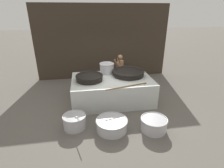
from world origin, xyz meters
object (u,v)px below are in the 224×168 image
Objects in this scene: cook at (120,70)px; prep_bowl_vegetables at (75,121)px; giant_wok_far at (128,73)px; giant_wok_near at (89,77)px; stock_pot at (107,68)px; prep_bowl_extra at (112,124)px; prep_bowl_meat at (154,124)px.

prep_bowl_vegetables is (-2.04, -2.97, -0.60)m from cook.
cook reaches higher than prep_bowl_vegetables.
cook is 3.65m from prep_bowl_vegetables.
giant_wok_far is 1.57× the size of prep_bowl_vegetables.
giant_wok_far is 0.84× the size of cook.
stock_pot is at bearing 43.68° from giant_wok_near.
prep_bowl_vegetables is 0.84× the size of prep_bowl_extra.
prep_bowl_extra is at bearing -15.58° from prep_bowl_vegetables.
cook is (-0.11, 1.13, -0.23)m from giant_wok_far.
prep_bowl_vegetables is at bearing -139.57° from giant_wok_far.
prep_bowl_vegetables is (-2.16, -1.84, -0.83)m from giant_wok_far.
cook is 1.90× the size of prep_bowl_meat.
prep_bowl_extra is at bearing -115.76° from giant_wok_far.
giant_wok_near is at bearing -136.32° from stock_pot.
cook is (0.71, 0.69, -0.33)m from stock_pot.
giant_wok_near is 1.25× the size of prep_bowl_vegetables.
cook reaches higher than prep_bowl_extra.
stock_pot reaches higher than prep_bowl_meat.
cook is at bearing 95.69° from giant_wok_far.
giant_wok_far is at bearing 10.50° from giant_wok_near.
giant_wok_near reaches higher than prep_bowl_extra.
prep_bowl_meat is at bearing -9.85° from prep_bowl_extra.
prep_bowl_meat is (0.22, -2.37, -0.84)m from giant_wok_far.
giant_wok_near reaches higher than prep_bowl_vegetables.
prep_bowl_vegetables is (-1.33, -2.27, -0.93)m from stock_pot.
stock_pot reaches higher than giant_wok_near.
stock_pot is (0.76, 0.73, 0.10)m from giant_wok_near.
prep_bowl_extra is at bearing 170.15° from prep_bowl_meat.
stock_pot is at bearing 152.06° from giant_wok_far.
prep_bowl_meat is (1.80, -2.07, -0.85)m from giant_wok_near.
prep_bowl_vegetables is at bearing 167.42° from prep_bowl_meat.
giant_wok_near is 1.61m from giant_wok_far.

